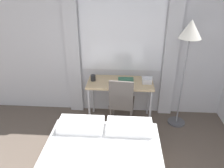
{
  "coord_description": "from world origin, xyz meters",
  "views": [
    {
      "loc": [
        0.33,
        -0.48,
        2.36
      ],
      "look_at": [
        0.13,
        2.43,
        0.91
      ],
      "focal_mm": 35.0,
      "sensor_mm": 36.0,
      "label": 1
    }
  ],
  "objects_px": {
    "desk_chair": "(122,101)",
    "telephone": "(147,80)",
    "standing_lamp": "(189,39)",
    "desk": "(120,86)",
    "book": "(126,79)",
    "mug": "(93,78)"
  },
  "relations": [
    {
      "from": "desk",
      "to": "desk_chair",
      "type": "relative_size",
      "value": 1.18
    },
    {
      "from": "mug",
      "to": "book",
      "type": "bearing_deg",
      "value": 6.16
    },
    {
      "from": "telephone",
      "to": "book",
      "type": "distance_m",
      "value": 0.36
    },
    {
      "from": "standing_lamp",
      "to": "mug",
      "type": "distance_m",
      "value": 1.64
    },
    {
      "from": "desk_chair",
      "to": "mug",
      "type": "bearing_deg",
      "value": 158.35
    },
    {
      "from": "standing_lamp",
      "to": "book",
      "type": "xyz_separation_m",
      "value": [
        -0.92,
        0.11,
        -0.74
      ]
    },
    {
      "from": "telephone",
      "to": "book",
      "type": "bearing_deg",
      "value": 166.51
    },
    {
      "from": "book",
      "to": "desk",
      "type": "bearing_deg",
      "value": -141.56
    },
    {
      "from": "desk_chair",
      "to": "telephone",
      "type": "height_order",
      "value": "desk_chair"
    },
    {
      "from": "desk",
      "to": "book",
      "type": "distance_m",
      "value": 0.15
    },
    {
      "from": "telephone",
      "to": "mug",
      "type": "relative_size",
      "value": 1.79
    },
    {
      "from": "desk_chair",
      "to": "desk",
      "type": "bearing_deg",
      "value": 102.74
    },
    {
      "from": "desk_chair",
      "to": "standing_lamp",
      "type": "bearing_deg",
      "value": 15.93
    },
    {
      "from": "desk",
      "to": "standing_lamp",
      "type": "relative_size",
      "value": 0.61
    },
    {
      "from": "standing_lamp",
      "to": "book",
      "type": "height_order",
      "value": "standing_lamp"
    },
    {
      "from": "standing_lamp",
      "to": "telephone",
      "type": "height_order",
      "value": "standing_lamp"
    },
    {
      "from": "book",
      "to": "standing_lamp",
      "type": "bearing_deg",
      "value": -6.95
    },
    {
      "from": "desk_chair",
      "to": "telephone",
      "type": "xyz_separation_m",
      "value": [
        0.41,
        0.22,
        0.28
      ]
    },
    {
      "from": "desk_chair",
      "to": "book",
      "type": "height_order",
      "value": "desk_chair"
    },
    {
      "from": "desk",
      "to": "telephone",
      "type": "bearing_deg",
      "value": -1.44
    },
    {
      "from": "standing_lamp",
      "to": "mug",
      "type": "xyz_separation_m",
      "value": [
        -1.48,
        0.05,
        -0.71
      ]
    },
    {
      "from": "mug",
      "to": "desk_chair",
      "type": "bearing_deg",
      "value": -26.43
    }
  ]
}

